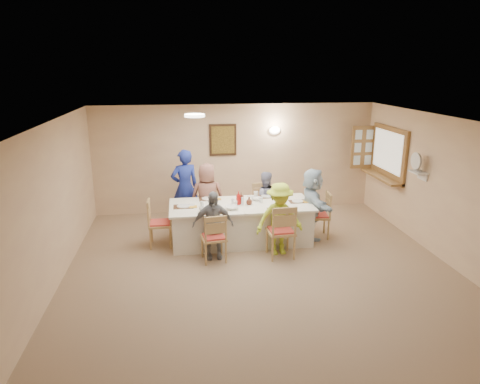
{
  "coord_description": "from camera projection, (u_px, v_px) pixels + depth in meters",
  "views": [
    {
      "loc": [
        -1.29,
        -6.19,
        3.29
      ],
      "look_at": [
        -0.2,
        1.4,
        1.05
      ],
      "focal_mm": 32.0,
      "sensor_mm": 36.0,
      "label": 1
    }
  ],
  "objects": [
    {
      "name": "caregiver",
      "position": [
        185.0,
        187.0,
        9.15
      ],
      "size": [
        0.81,
        0.71,
        1.64
      ],
      "primitive_type": "imported",
      "rotation": [
        0.0,
        0.0,
        3.42
      ],
      "color": "navy",
      "rests_on": "ground"
    },
    {
      "name": "placemat_re",
      "position": [
        297.0,
        202.0,
        8.37
      ],
      "size": [
        0.33,
        0.24,
        0.01
      ],
      "primitive_type": "cube",
      "color": "#472B19",
      "rests_on": "dining_table"
    },
    {
      "name": "room_walls",
      "position": [
        266.0,
        188.0,
        6.56
      ],
      "size": [
        7.0,
        7.0,
        7.0
      ],
      "color": "tan",
      "rests_on": "ground"
    },
    {
      "name": "dining_table",
      "position": [
        241.0,
        223.0,
        8.33
      ],
      "size": [
        2.73,
        1.16,
        0.76
      ],
      "primitive_type": "cube",
      "color": "white",
      "rests_on": "ground"
    },
    {
      "name": "chair_front_right",
      "position": [
        281.0,
        230.0,
        7.62
      ],
      "size": [
        0.5,
        0.5,
        1.0
      ],
      "primitive_type": null,
      "rotation": [
        0.0,
        0.0,
        3.19
      ],
      "color": "tan",
      "rests_on": "ground"
    },
    {
      "name": "wall_picture",
      "position": [
        223.0,
        140.0,
        9.76
      ],
      "size": [
        0.62,
        0.05,
        0.72
      ],
      "color": "#432A17",
      "rests_on": "room_walls"
    },
    {
      "name": "shutter_door",
      "position": [
        363.0,
        147.0,
        9.97
      ],
      "size": [
        0.55,
        0.04,
        1.0
      ],
      "primitive_type": "cube",
      "color": "brown",
      "rests_on": "room_walls"
    },
    {
      "name": "diner_back_left",
      "position": [
        207.0,
        197.0,
        8.8
      ],
      "size": [
        0.7,
        0.46,
        1.43
      ],
      "primitive_type": "imported",
      "rotation": [
        0.0,
        0.0,
        3.14
      ],
      "color": "brown",
      "rests_on": "ground"
    },
    {
      "name": "drinking_glass",
      "position": [
        233.0,
        201.0,
        8.23
      ],
      "size": [
        0.06,
        0.06,
        0.09
      ],
      "primitive_type": "cylinder",
      "color": "silver",
      "rests_on": "dining_table"
    },
    {
      "name": "plate_fl",
      "position": [
        212.0,
        212.0,
        7.74
      ],
      "size": [
        0.26,
        0.26,
        0.02
      ],
      "primitive_type": "cylinder",
      "color": "white",
      "rests_on": "dining_table"
    },
    {
      "name": "plate_bl",
      "position": [
        208.0,
        198.0,
        8.54
      ],
      "size": [
        0.26,
        0.26,
        0.02
      ],
      "primitive_type": "cylinder",
      "color": "white",
      "rests_on": "dining_table"
    },
    {
      "name": "napkin_fl",
      "position": [
        222.0,
        213.0,
        7.71
      ],
      "size": [
        0.14,
        0.14,
        0.01
      ],
      "primitive_type": "cube",
      "color": "gold",
      "rests_on": "dining_table"
    },
    {
      "name": "chair_right_end",
      "position": [
        318.0,
        215.0,
        8.52
      ],
      "size": [
        0.49,
        0.49,
        0.93
      ],
      "primitive_type": null,
      "rotation": [
        0.0,
        0.0,
        -1.68
      ],
      "color": "tan",
      "rests_on": "ground"
    },
    {
      "name": "teacup_a",
      "position": [
        202.0,
        209.0,
        7.8
      ],
      "size": [
        0.15,
        0.15,
        0.08
      ],
      "primitive_type": "imported",
      "rotation": [
        0.0,
        0.0,
        -0.24
      ],
      "color": "white",
      "rests_on": "dining_table"
    },
    {
      "name": "bowl_a",
      "position": [
        232.0,
        208.0,
        7.92
      ],
      "size": [
        0.24,
        0.24,
        0.06
      ],
      "primitive_type": "imported",
      "rotation": [
        0.0,
        0.0,
        0.01
      ],
      "color": "white",
      "rests_on": "dining_table"
    },
    {
      "name": "chair_front_left",
      "position": [
        214.0,
        237.0,
        7.47
      ],
      "size": [
        0.48,
        0.48,
        0.89
      ],
      "primitive_type": null,
      "rotation": [
        0.0,
        0.0,
        3.26
      ],
      "color": "tan",
      "rests_on": "ground"
    },
    {
      "name": "napkin_fr",
      "position": [
        286.0,
        210.0,
        7.88
      ],
      "size": [
        0.15,
        0.15,
        0.01
      ],
      "primitive_type": "cube",
      "color": "gold",
      "rests_on": "dining_table"
    },
    {
      "name": "placemat_le",
      "position": [
        183.0,
        207.0,
        8.07
      ],
      "size": [
        0.37,
        0.28,
        0.01
      ],
      "primitive_type": "cube",
      "color": "#472B19",
      "rests_on": "dining_table"
    },
    {
      "name": "napkin_le",
      "position": [
        193.0,
        207.0,
        8.05
      ],
      "size": [
        0.14,
        0.14,
        0.01
      ],
      "primitive_type": "cube",
      "color": "gold",
      "rests_on": "dining_table"
    },
    {
      "name": "chair_back_left",
      "position": [
        207.0,
        208.0,
        8.99
      ],
      "size": [
        0.5,
        0.5,
        0.9
      ],
      "primitive_type": null,
      "rotation": [
        0.0,
        0.0,
        -0.17
      ],
      "color": "tan",
      "rests_on": "ground"
    },
    {
      "name": "placemat_br",
      "position": [
        267.0,
        196.0,
        8.7
      ],
      "size": [
        0.36,
        0.27,
        0.01
      ],
      "primitive_type": "cube",
      "color": "#472B19",
      "rests_on": "dining_table"
    },
    {
      "name": "placemat_bl",
      "position": [
        208.0,
        199.0,
        8.54
      ],
      "size": [
        0.37,
        0.27,
        0.01
      ],
      "primitive_type": "cube",
      "color": "#472B19",
      "rests_on": "dining_table"
    },
    {
      "name": "diner_front_left",
      "position": [
        213.0,
        225.0,
        7.53
      ],
      "size": [
        0.73,
        0.31,
        1.24
      ],
      "primitive_type": "imported",
      "rotation": [
        0.0,
        0.0,
        -0.01
      ],
      "color": "gray",
      "rests_on": "ground"
    },
    {
      "name": "teacup_b",
      "position": [
        256.0,
        194.0,
        8.73
      ],
      "size": [
        0.1,
        0.1,
        0.09
      ],
      "primitive_type": "imported",
      "rotation": [
        0.0,
        0.0,
        -0.0
      ],
      "color": "white",
      "rests_on": "dining_table"
    },
    {
      "name": "plate_fr",
      "position": [
        276.0,
        209.0,
        7.9
      ],
      "size": [
        0.25,
        0.25,
        0.02
      ],
      "primitive_type": "cylinder",
      "color": "white",
      "rests_on": "dining_table"
    },
    {
      "name": "hatch_sill",
      "position": [
        381.0,
        177.0,
        9.41
      ],
      "size": [
        0.3,
        1.5,
        0.05
      ],
      "primitive_type": "cube",
      "color": "brown",
      "rests_on": "room_walls"
    },
    {
      "name": "condiment_ketchup",
      "position": [
        239.0,
        198.0,
        8.17
      ],
      "size": [
        0.15,
        0.15,
        0.26
      ],
      "primitive_type": "imported",
      "rotation": [
        0.0,
        0.0,
        -0.26
      ],
      "color": "#B7120F",
      "rests_on": "dining_table"
    },
    {
      "name": "condiment_brown",
      "position": [
        241.0,
        198.0,
        8.28
      ],
      "size": [
        0.11,
        0.11,
        0.21
      ],
      "primitive_type": "imported",
      "rotation": [
        0.0,
        0.0,
        -0.08
      ],
      "color": "#512315",
      "rests_on": "dining_table"
    },
    {
      "name": "condiment_malt",
      "position": [
        249.0,
        201.0,
        8.18
      ],
      "size": [
        0.19,
        0.19,
        0.15
      ],
      "primitive_type": "imported",
      "rotation": [
        0.0,
        0.0,
        -0.34
      ],
      "color": "#512315",
      "rests_on": "dining_table"
    },
    {
      "name": "diner_back_right",
      "position": [
        265.0,
        200.0,
        8.99
      ],
      "size": [
        0.65,
        0.53,
        1.22
      ],
      "primitive_type": "imported",
      "rotation": [
        0.0,
        0.0,
        3.08
      ],
      "color": "#8385A8",
      "rests_on": "ground"
    },
    {
      "name": "diner_front_right",
      "position": [
        279.0,
        219.0,
        7.68
      ],
      "size": [
        0.96,
        0.66,
        1.34
      ],
      "primitive_type": "imported",
      "rotation": [
        0.0,
        0.0,
        0.09
      ],
      "color": "#C8E639",
      "rests_on": "ground"
    },
    {
      "name": "plate_br",
      "position": [
        267.0,
        196.0,
        8.7
      ],
      "size": [
        0.24,
        0.24,
        0.02
      ],
      "primitive_type": "cylinder",
      "color": "white",
      "rests_on": "dining_table"
    },
    {
      "name": "chair_back_right",
      "position": [
        263.0,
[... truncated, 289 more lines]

